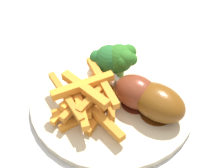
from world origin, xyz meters
TOP-DOWN VIEW (x-y plane):
  - dining_table at (0.00, 0.00)m, footprint 1.28×0.90m
  - dinner_plate at (0.00, -0.02)m, footprint 0.26×0.26m
  - broccoli_floret_front at (0.03, -0.04)m, footprint 0.05×0.05m
  - broccoli_floret_middle at (0.04, -0.03)m, footprint 0.05×0.05m
  - carrot_fries_pile at (-0.01, 0.03)m, footprint 0.15×0.12m
  - chicken_drumstick_near at (-0.06, -0.06)m, footprint 0.13×0.09m
  - chicken_drumstick_far at (-0.03, -0.04)m, footprint 0.12×0.09m

SIDE VIEW (x-z plane):
  - dining_table at x=0.00m, z-range 0.28..1.03m
  - dinner_plate at x=0.00m, z-range 0.74..0.76m
  - carrot_fries_pile at x=-0.01m, z-range 0.76..0.80m
  - chicken_drumstick_near at x=-0.06m, z-range 0.76..0.80m
  - chicken_drumstick_far at x=-0.03m, z-range 0.76..0.81m
  - broccoli_floret_middle at x=0.04m, z-range 0.76..0.83m
  - broccoli_floret_front at x=0.03m, z-range 0.77..0.83m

